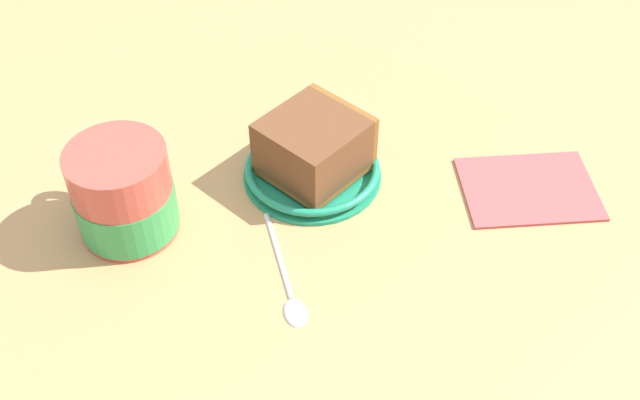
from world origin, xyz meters
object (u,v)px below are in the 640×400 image
Objects in this scene: tea_mug at (124,194)px; teaspoon at (289,290)px; small_plate at (312,170)px; cake_slice at (314,146)px; folded_napkin at (529,188)px.

teaspoon is (7.04, 15.26, -3.64)cm from tea_mug.
small_plate reaches higher than teaspoon.
cake_slice is at bearing 140.94° from small_plate.
tea_mug is at bearing -79.76° from folded_napkin.
small_plate is 1.11× the size of cake_slice.
cake_slice is 1.20× the size of tea_mug.
cake_slice reaches higher than teaspoon.
teaspoon is 1.02× the size of folded_napkin.
cake_slice is 15.16cm from teaspoon.
small_plate is 1.06× the size of folded_napkin.
teaspoon is at bearing 65.23° from tea_mug.
tea_mug is 0.78× the size of teaspoon.
teaspoon is (14.50, -1.07, -0.45)cm from small_plate.
tea_mug is (7.67, -16.50, 0.20)cm from cake_slice.
folded_napkin is (-13.79, 22.07, -0.05)cm from teaspoon.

